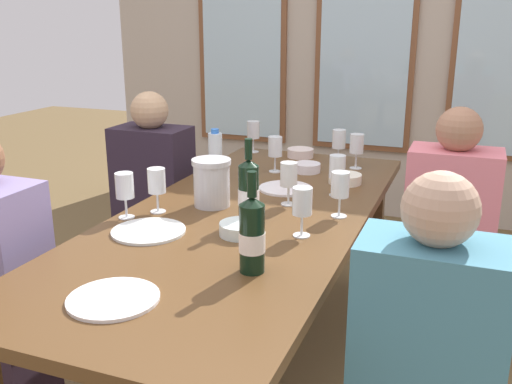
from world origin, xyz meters
TOP-DOWN VIEW (x-y plane):
  - ground_plane at (0.00, 0.00)m, footprint 12.00×12.00m
  - back_wall_with_windows at (0.00, 2.33)m, footprint 4.10×0.10m
  - dining_table at (0.00, 0.00)m, footprint 0.90×2.14m
  - white_plate_0 at (-0.24, -0.31)m, footprint 0.26×0.26m
  - white_plate_1 at (0.05, 0.36)m, footprint 0.23×0.23m
  - white_plate_2 at (-0.06, -0.79)m, footprint 0.25×0.25m
  - metal_pitcher at (-0.16, 0.04)m, footprint 0.16×0.16m
  - wine_bottle_0 at (0.22, -0.48)m, footprint 0.08×0.08m
  - wine_bottle_1 at (0.05, -0.08)m, footprint 0.08×0.08m
  - tasting_bowl_0 at (0.07, -0.22)m, footprint 0.15×0.15m
  - tasting_bowl_1 at (0.27, 0.54)m, footprint 0.15×0.15m
  - tasting_bowl_2 at (-0.07, 0.96)m, footprint 0.14×0.14m
  - tasting_bowl_3 at (0.05, 0.68)m, footprint 0.13×0.13m
  - water_bottle at (-0.30, 0.38)m, footprint 0.06×0.06m
  - wine_glass_0 at (-0.09, 0.62)m, footprint 0.07×0.07m
  - wine_glass_1 at (0.12, 0.16)m, footprint 0.07×0.07m
  - wine_glass_2 at (-0.35, 0.98)m, footprint 0.07×0.07m
  - wine_glass_3 at (0.15, 0.90)m, footprint 0.07×0.07m
  - wine_glass_4 at (0.26, 0.83)m, footprint 0.07×0.07m
  - wine_glass_5 at (-0.39, -0.21)m, footprint 0.07×0.07m
  - wine_glass_6 at (0.27, -0.16)m, footprint 0.07×0.07m
  - wine_glass_7 at (0.28, 0.35)m, footprint 0.07×0.07m
  - wine_glass_8 at (-0.32, -0.11)m, footprint 0.07×0.07m
  - wine_glass_9 at (0.35, 0.09)m, footprint 0.07×0.07m
  - seated_person_1 at (0.73, -0.54)m, footprint 0.38×0.24m
  - seated_person_2 at (-0.73, 0.54)m, footprint 0.38×0.24m
  - seated_person_3 at (0.73, 0.56)m, footprint 0.38×0.24m

SIDE VIEW (x-z plane):
  - ground_plane at x=0.00m, z-range 0.00..0.00m
  - seated_person_1 at x=0.73m, z-range -0.03..1.08m
  - seated_person_2 at x=-0.73m, z-range -0.03..1.08m
  - seated_person_3 at x=0.73m, z-range -0.03..1.08m
  - dining_table at x=0.00m, z-range 0.29..1.03m
  - white_plate_0 at x=-0.24m, z-range 0.74..0.75m
  - white_plate_1 at x=0.05m, z-range 0.74..0.75m
  - white_plate_2 at x=-0.06m, z-range 0.74..0.75m
  - tasting_bowl_1 at x=0.27m, z-range 0.74..0.78m
  - tasting_bowl_3 at x=0.05m, z-range 0.74..0.78m
  - tasting_bowl_0 at x=0.07m, z-range 0.74..0.78m
  - tasting_bowl_2 at x=-0.07m, z-range 0.74..0.79m
  - metal_pitcher at x=-0.16m, z-range 0.74..0.93m
  - water_bottle at x=-0.30m, z-range 0.73..0.97m
  - wine_bottle_0 at x=0.22m, z-range 0.70..1.01m
  - wine_glass_0 at x=-0.09m, z-range 0.77..0.94m
  - wine_glass_8 at x=-0.32m, z-range 0.77..0.94m
  - wine_bottle_1 at x=0.05m, z-range 0.70..1.01m
  - wine_glass_1 at x=0.12m, z-range 0.77..0.95m
  - wine_glass_2 at x=-0.35m, z-range 0.77..0.95m
  - wine_glass_3 at x=0.15m, z-range 0.77..0.95m
  - wine_glass_4 at x=0.26m, z-range 0.77..0.95m
  - wine_glass_5 at x=-0.39m, z-range 0.77..0.95m
  - wine_glass_6 at x=0.27m, z-range 0.77..0.95m
  - wine_glass_7 at x=0.28m, z-range 0.77..0.95m
  - wine_glass_9 at x=0.35m, z-range 0.77..0.95m
  - back_wall_with_windows at x=0.00m, z-range 0.00..2.90m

